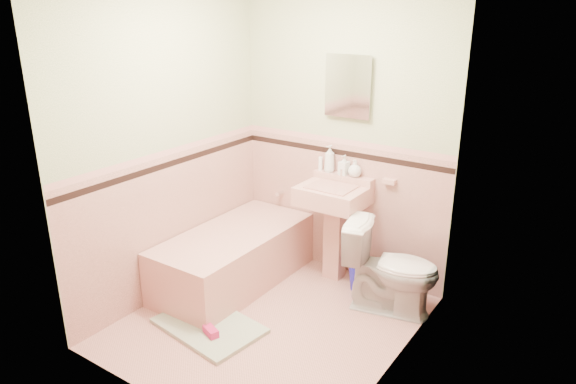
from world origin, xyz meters
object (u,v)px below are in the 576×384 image
Objects in this scene: bathtub at (234,259)px; bucket at (361,277)px; soap_bottle_right at (355,168)px; soap_bottle_mid at (344,165)px; toilet at (392,268)px; medicine_cabinet at (349,86)px; sink at (332,234)px; soap_bottle_left at (330,159)px; shoe at (211,331)px.

bathtub is 1.12m from bucket.
soap_bottle_mid is at bearing 180.00° from soap_bottle_right.
bathtub is 2.01× the size of toilet.
medicine_cabinet is at bearing 92.50° from soap_bottle_mid.
soap_bottle_right is 0.65× the size of bucket.
soap_bottle_right is at bearing 44.51° from toilet.
sink is 0.61m from soap_bottle_mid.
shoe is (-0.13, -1.47, -1.00)m from soap_bottle_left.
medicine_cabinet is 0.69m from soap_bottle_right.
bathtub is 6.27× the size of soap_bottle_left.
bathtub is 1.38m from toilet.
shoe is at bearing -62.13° from bathtub.
medicine_cabinet reaches higher than soap_bottle_right.
soap_bottle_mid is (0.68, 0.71, 0.80)m from bathtub.
shoe is (-0.28, -1.47, -0.97)m from soap_bottle_mid.
medicine_cabinet is 0.66m from soap_bottle_left.
soap_bottle_left is (0.54, 0.71, 0.83)m from bathtub.
sink is 6.18× the size of shoe.
soap_bottle_mid is 1.17× the size of soap_bottle_right.
soap_bottle_left is 0.26m from soap_bottle_right.
sink is 5.94× the size of soap_bottle_right.
medicine_cabinet is (0.68, 0.74, 1.47)m from bathtub.
toilet is 3.28× the size of bucket.
toilet is at bearing 71.00° from shoe.
soap_bottle_left is at bearing 157.22° from bucket.
toilet is at bearing -26.19° from bucket.
bathtub is at bearing -152.41° from bucket.
bucket is (0.31, -0.22, -1.59)m from medicine_cabinet.
soap_bottle_mid is at bearing 46.18° from bathtub.
medicine_cabinet is at bearing 90.00° from sink.
bucket is at bearing 27.59° from bathtub.
toilet is (0.65, -0.36, -0.65)m from soap_bottle_mid.
bucket is at bearing 85.98° from shoe.
medicine_cabinet is 3.41× the size of shoe.
soap_bottle_mid reaches higher than bucket.
bucket is at bearing -31.68° from soap_bottle_mid.
medicine_cabinet is 2.24m from shoe.
toilet is (0.65, -0.18, -0.07)m from sink.
bucket reaches higher than shoe.
sink is 3.86× the size of bucket.
medicine_cabinet is (0.00, 0.21, 1.26)m from sink.
sink is 3.68× the size of soap_bottle_left.
bucket is (0.31, -0.19, -0.91)m from soap_bottle_mid.
soap_bottle_left is at bearing 105.55° from shoe.
soap_bottle_right is 0.20× the size of toilet.
soap_bottle_right is 1.79m from shoe.
sink is at bearing 98.58° from shoe.
sink is at bearing 177.87° from bucket.
soap_bottle_mid is (0.00, 0.18, 0.59)m from sink.
shoe is (0.40, -0.76, -0.16)m from bathtub.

